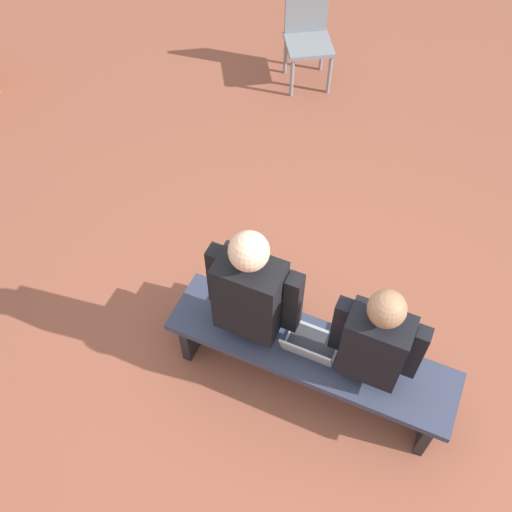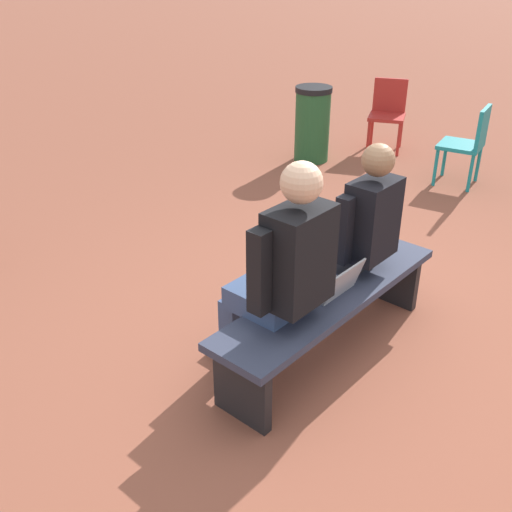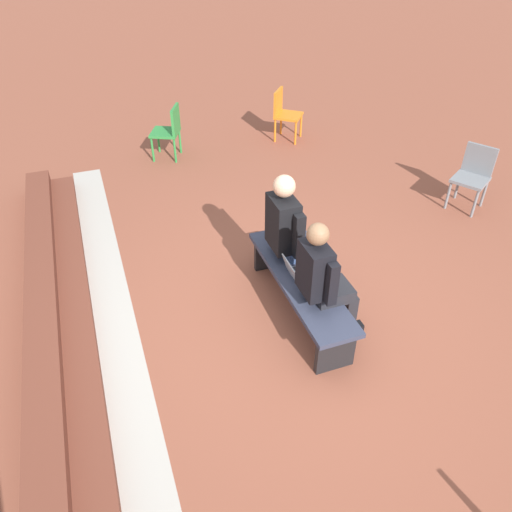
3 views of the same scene
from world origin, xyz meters
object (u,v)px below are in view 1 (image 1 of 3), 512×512
at_px(bench, 310,356).
at_px(laptop, 310,346).
at_px(person_adult, 257,293).
at_px(person_student, 377,341).
at_px(plastic_chair_mid_courtyard, 308,34).

distance_m(bench, laptop, 0.15).
bearing_deg(person_adult, bench, 169.87).
relative_size(bench, laptop, 5.63).
relative_size(person_student, plastic_chair_mid_courtyard, 1.54).
distance_m(person_student, plastic_chair_mid_courtyard, 3.35).
xyz_separation_m(person_student, person_adult, (0.74, -0.01, 0.04)).
height_order(person_student, laptop, person_student).
relative_size(bench, person_adult, 1.30).
bearing_deg(person_adult, plastic_chair_mid_courtyard, -75.02).
relative_size(person_student, laptop, 4.05).
bearing_deg(plastic_chair_mid_courtyard, laptop, 111.11).
distance_m(person_student, person_adult, 0.74).
height_order(person_student, plastic_chair_mid_courtyard, person_student).
relative_size(person_student, person_adult, 0.94).
bearing_deg(laptop, bench, -120.60).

